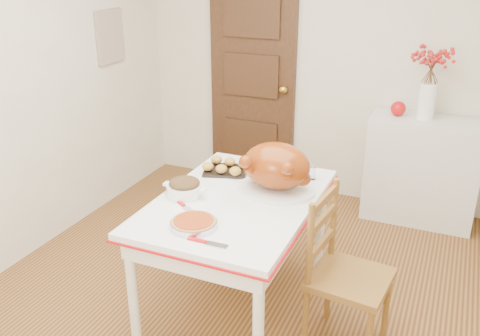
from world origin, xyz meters
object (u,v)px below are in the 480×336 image
at_px(kitchen_table, 237,256).
at_px(pumpkin_pie, 194,222).
at_px(sideboard, 421,171).
at_px(chair_oak, 350,275).
at_px(turkey_platter, 276,168).

relative_size(kitchen_table, pumpkin_pie, 5.25).
bearing_deg(sideboard, pumpkin_pie, -114.62).
bearing_deg(chair_oak, sideboard, -0.18).
bearing_deg(sideboard, turkey_platter, -115.30).
bearing_deg(turkey_platter, kitchen_table, -113.62).
distance_m(sideboard, pumpkin_pie, 2.45).
relative_size(sideboard, kitchen_table, 0.68).
xyz_separation_m(sideboard, chair_oak, (-0.21, -1.84, 0.03)).
distance_m(chair_oak, turkey_platter, 0.76).
height_order(turkey_platter, pumpkin_pie, turkey_platter).
height_order(kitchen_table, turkey_platter, turkey_platter).
xyz_separation_m(turkey_platter, pumpkin_pie, (-0.25, -0.60, -0.13)).
relative_size(kitchen_table, chair_oak, 1.38).
xyz_separation_m(chair_oak, turkey_platter, (-0.55, 0.24, 0.47)).
height_order(sideboard, turkey_platter, turkey_platter).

